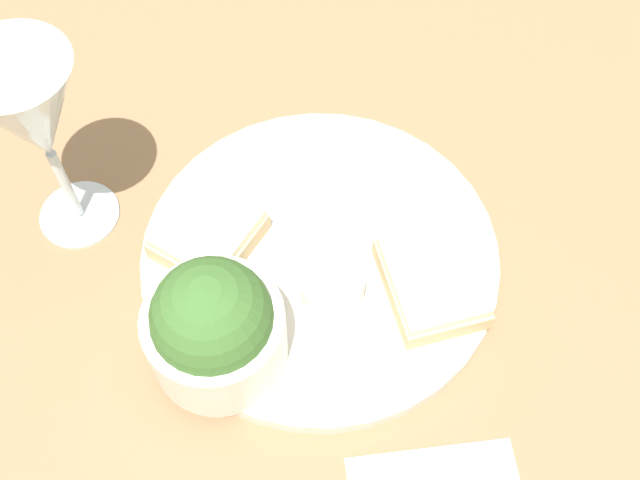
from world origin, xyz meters
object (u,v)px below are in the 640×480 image
object	(u,v)px
salad_bowl	(214,327)
cheese_toast_far	(208,234)
wine_glass	(33,117)
sauce_ramekin	(332,288)
cheese_toast_near	(432,281)

from	to	relation	value
salad_bowl	cheese_toast_far	xyz separation A→B (m)	(0.09, 0.01, -0.03)
salad_bowl	wine_glass	world-z (taller)	wine_glass
wine_glass	salad_bowl	bearing A→B (deg)	-139.07
salad_bowl	wine_glass	xyz separation A→B (m)	(0.14, 0.12, 0.07)
sauce_ramekin	wine_glass	world-z (taller)	wine_glass
cheese_toast_near	cheese_toast_far	bearing A→B (deg)	72.55
cheese_toast_near	sauce_ramekin	bearing A→B (deg)	92.78
sauce_ramekin	cheese_toast_near	world-z (taller)	sauce_ramekin
wine_glass	cheese_toast_far	bearing A→B (deg)	-110.73
salad_bowl	sauce_ramekin	world-z (taller)	salad_bowl
cheese_toast_near	wine_glass	xyz separation A→B (m)	(0.09, 0.28, 0.10)
salad_bowl	cheese_toast_far	world-z (taller)	salad_bowl
cheese_toast_far	salad_bowl	bearing A→B (deg)	-174.83
salad_bowl	wine_glass	distance (m)	0.19
sauce_ramekin	cheese_toast_near	xyz separation A→B (m)	(0.00, -0.08, -0.01)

